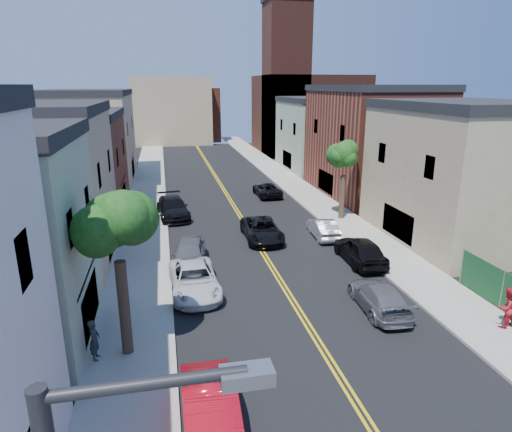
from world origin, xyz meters
TOP-DOWN VIEW (x-y plane):
  - sidewalk_left at (-7.90, 40.00)m, footprint 3.20×100.00m
  - sidewalk_right at (7.90, 40.00)m, footprint 3.20×100.00m
  - curb_left at (-6.15, 40.00)m, footprint 0.30×100.00m
  - curb_right at (6.15, 40.00)m, footprint 0.30×100.00m
  - bldg_left_tan_near at (-14.00, 25.00)m, footprint 9.00×10.00m
  - bldg_left_brick at (-14.00, 36.00)m, footprint 9.00×12.00m
  - bldg_left_tan_far at (-14.00, 50.00)m, footprint 9.00×16.00m
  - bldg_right_tan at (14.00, 24.00)m, footprint 9.00×12.00m
  - bldg_right_brick at (14.00, 38.00)m, footprint 9.00×14.00m
  - bldg_right_palegrn at (14.00, 52.00)m, footprint 9.00×12.00m
  - church at (16.33, 67.07)m, footprint 16.20×14.20m
  - backdrop_left at (-4.00, 82.00)m, footprint 14.00×8.00m
  - backdrop_center at (0.00, 86.00)m, footprint 10.00×8.00m
  - tree_left_mid at (-7.88, 14.01)m, footprint 5.20×5.20m
  - tree_right_far at (7.92, 30.01)m, footprint 4.40×4.40m
  - red_sedan at (-5.06, 8.88)m, footprint 1.70×4.87m
  - white_pickup at (-4.82, 19.15)m, footprint 2.62×5.36m
  - grey_car_left at (-4.85, 22.64)m, footprint 2.58×5.06m
  - black_car_left at (-5.50, 33.50)m, footprint 2.84×5.90m
  - grey_car_right at (3.84, 15.39)m, footprint 2.17×4.75m
  - black_car_right at (5.50, 21.17)m, footprint 2.07×4.91m
  - silver_car_right at (4.94, 26.18)m, footprint 1.71×4.23m
  - dark_car_right_far at (3.80, 38.97)m, footprint 2.25×4.75m
  - black_suv_lane at (0.50, 26.57)m, footprint 2.52×5.32m
  - pedestrian_left at (-9.10, 13.77)m, footprint 0.45×0.64m
  - pedestrian_right at (8.50, 12.53)m, footprint 1.00×0.81m

SIDE VIEW (x-z plane):
  - sidewalk_left at x=-7.90m, z-range 0.00..0.15m
  - sidewalk_right at x=7.90m, z-range 0.00..0.15m
  - curb_left at x=-6.15m, z-range 0.00..0.15m
  - curb_right at x=6.15m, z-range 0.00..0.15m
  - dark_car_right_far at x=3.80m, z-range 0.00..1.31m
  - grey_car_right at x=3.84m, z-range 0.00..1.35m
  - silver_car_right at x=4.94m, z-range 0.00..1.36m
  - white_pickup at x=-4.82m, z-range 0.00..1.47m
  - black_suv_lane at x=0.50m, z-range 0.00..1.47m
  - red_sedan at x=-5.06m, z-range 0.00..1.61m
  - grey_car_left at x=-4.85m, z-range 0.00..1.65m
  - black_car_left at x=-5.50m, z-range 0.00..1.66m
  - black_car_right at x=5.50m, z-range 0.00..1.66m
  - pedestrian_left at x=-9.10m, z-range 0.15..1.84m
  - pedestrian_right at x=8.50m, z-range 0.15..2.05m
  - bldg_left_brick at x=-14.00m, z-range 0.00..8.00m
  - bldg_right_palegrn at x=14.00m, z-range 0.00..8.50m
  - bldg_left_tan_near at x=-14.00m, z-range 0.00..9.00m
  - bldg_right_tan at x=14.00m, z-range 0.00..9.00m
  - bldg_left_tan_far at x=-14.00m, z-range 0.00..9.50m
  - bldg_right_brick at x=14.00m, z-range 0.00..10.00m
  - backdrop_center at x=0.00m, z-range 0.00..10.00m
  - tree_right_far at x=7.92m, z-range 1.74..9.77m
  - backdrop_left at x=-4.00m, z-range 0.00..12.00m
  - tree_left_mid at x=-7.88m, z-range 1.94..11.23m
  - church at x=16.33m, z-range -4.06..18.54m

